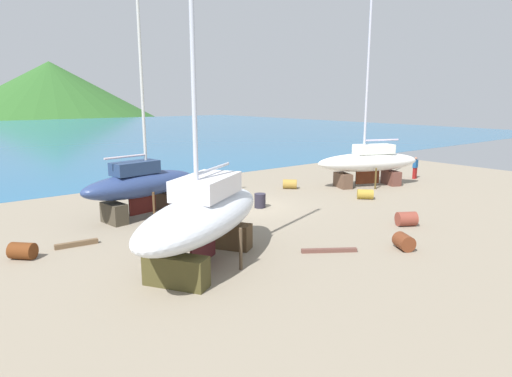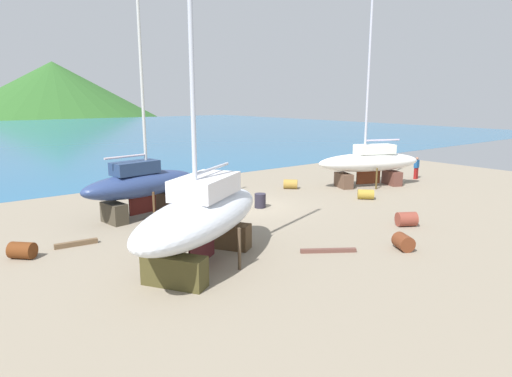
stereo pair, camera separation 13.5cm
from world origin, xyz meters
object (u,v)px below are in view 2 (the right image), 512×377
Objects in this scene: sailboat_large_starboard at (369,162)px; barrel_tipped_center at (22,250)px; barrel_rust_mid at (260,201)px; barrel_tipped_right at (291,184)px; barrel_tipped_left at (403,242)px; sailboat_far_slipway at (202,215)px; barrel_rust_far at (366,194)px; worker at (416,168)px; sailboat_mid_port at (141,184)px; barrel_rust_near at (406,219)px.

barrel_tipped_center is (-21.35, -0.83, -1.36)m from sailboat_large_starboard.
barrel_tipped_right is at bearing 30.36° from barrel_rust_mid.
sailboat_far_slipway is at bearing 153.27° from barrel_tipped_left.
barrel_tipped_left reaches higher than barrel_tipped_center.
sailboat_large_starboard is 13.24× the size of barrel_rust_far.
barrel_rust_far is (-8.32, -1.99, -0.55)m from worker.
barrel_rust_near is (9.08, -9.10, -1.33)m from sailboat_mid_port.
worker is at bearing -17.18° from barrel_tipped_right.
barrel_tipped_right is at bearing 106.24° from barrel_rust_far.
barrel_tipped_right is at bearing -116.63° from worker.
sailboat_far_slipway reaches higher than barrel_rust_mid.
barrel_tipped_left is (7.03, -3.54, -1.50)m from sailboat_far_slipway.
barrel_tipped_left is (0.25, -8.79, -0.07)m from barrel_rust_mid.
barrel_tipped_left is at bearing 120.88° from sailboat_far_slipway.
worker reaches higher than barrel_rust_near.
barrel_rust_mid reaches higher than barrel_tipped_left.
sailboat_far_slipway is 7.96× the size of worker.
barrel_rust_far is (5.96, 6.56, -0.02)m from barrel_tipped_left.
worker is at bearing -162.56° from sailboat_large_starboard.
barrel_rust_near reaches higher than barrel_tipped_right.
sailboat_far_slipway is (-16.32, -5.43, 0.15)m from sailboat_large_starboard.
barrel_rust_near is (-6.31, -7.14, -1.34)m from sailboat_large_starboard.
barrel_tipped_right is 16.92m from barrel_tipped_center.
sailboat_far_slipway reaches higher than barrel_tipped_center.
barrel_tipped_center is (-26.35, -0.41, -0.53)m from worker.
barrel_rust_mid is 0.99× the size of barrel_tipped_left.
barrel_rust_mid is 11.83m from barrel_tipped_center.
barrel_tipped_center is (-5.95, -2.80, -1.35)m from sailboat_mid_port.
barrel_rust_near is (2.97, 1.83, 0.02)m from barrel_tipped_left.
barrel_tipped_right is (4.76, 2.79, -0.08)m from barrel_rust_mid.
worker reaches higher than barrel_tipped_left.
sailboat_mid_port is 12.96× the size of barrel_rust_near.
worker is at bearing 0.89° from barrel_tipped_center.
sailboat_large_starboard is 17.20m from sailboat_far_slipway.
worker is 10.25m from barrel_tipped_right.
barrel_tipped_right is (4.50, 11.58, -0.01)m from barrel_tipped_left.
sailboat_far_slipway is 14.14m from barrel_tipped_right.
barrel_rust_near reaches higher than barrel_tipped_center.
barrel_tipped_left is (6.11, -10.94, -1.35)m from sailboat_mid_port.
sailboat_mid_port is at bearing 159.89° from barrel_rust_mid.
barrel_rust_near is 0.95× the size of barrel_rust_far.
sailboat_large_starboard is 7.47× the size of worker.
barrel_rust_mid reaches higher than barrel_tipped_center.
worker is (20.40, -2.38, -0.82)m from sailboat_mid_port.
sailboat_large_starboard is 15.52m from sailboat_mid_port.
barrel_tipped_left is at bearing 66.25° from sailboat_large_starboard.
sailboat_mid_port is 12.93m from barrel_rust_near.
barrel_rust_mid is 6.61m from barrel_rust_far.
barrel_tipped_left is 14.55m from barrel_tipped_center.
barrel_rust_far is at bearing -73.76° from barrel_tipped_right.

